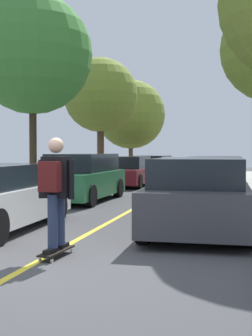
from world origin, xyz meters
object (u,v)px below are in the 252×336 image
object	(u,v)px
parked_car_left_farthest	(153,167)
skateboard	(57,251)
street_tree_left_near	(100,95)
parked_car_left_near	(82,178)
parked_car_right_far	(223,171)
skateboarder	(55,187)
parked_car_left_far	(128,172)
street_tree_left_far	(131,114)
parked_car_right_near	(216,177)
street_tree_left_nearest	(32,54)
parked_car_right_nearest	(200,194)

from	to	relation	value
parked_car_left_farthest	skateboard	world-z (taller)	parked_car_left_farthest
street_tree_left_near	parked_car_left_near	bearing A→B (deg)	-76.90
parked_car_left_near	parked_car_right_far	distance (m)	9.86
skateboard	skateboarder	bearing A→B (deg)	-94.28
skateboard	parked_car_right_far	bearing A→B (deg)	83.44
parked_car_left_far	parked_car_left_farthest	xyz separation A→B (m)	(-0.00, 6.34, -0.00)
street_tree_left_far	parked_car_right_near	bearing A→B (deg)	-65.78
parked_car_right_near	street_tree_left_near	bearing A→B (deg)	132.01
skateboarder	parked_car_right_far	bearing A→B (deg)	83.45
parked_car_right_far	skateboarder	distance (m)	16.67
parked_car_left_far	skateboard	xyz separation A→B (m)	(2.20, -13.75, -0.57)
parked_car_right_near	street_tree_left_near	xyz separation A→B (m)	(-6.16, 6.83, 3.72)
parked_car_left_farthest	street_tree_left_far	size ratio (longest dim) A/B	0.78
parked_car_left_far	parked_car_right_near	distance (m)	5.87
skateboarder	parked_car_left_near	bearing A→B (deg)	106.17
parked_car_left_farthest	skateboarder	distance (m)	20.24
street_tree_left_far	skateboard	world-z (taller)	street_tree_left_far
street_tree_left_nearest	parked_car_left_farthest	bearing A→B (deg)	80.07
parked_car_right_nearest	parked_car_right_far	size ratio (longest dim) A/B	1.01
parked_car_left_near	parked_car_right_nearest	distance (m)	6.21
parked_car_left_far	parked_car_right_nearest	world-z (taller)	parked_car_right_nearest
parked_car_left_far	skateboard	world-z (taller)	parked_car_left_far
parked_car_right_nearest	parked_car_right_far	bearing A→B (deg)	90.00
parked_car_left_near	parked_car_left_farthest	xyz separation A→B (m)	(-0.00, 12.53, -0.09)
parked_car_left_far	street_tree_left_far	bearing A→B (deg)	102.23
street_tree_left_far	street_tree_left_near	bearing A→B (deg)	-90.00
parked_car_left_far	skateboard	size ratio (longest dim) A/B	4.86
parked_car_right_far	parked_car_right_nearest	bearing A→B (deg)	-90.00
parked_car_right_nearest	skateboard	world-z (taller)	parked_car_right_nearest
parked_car_left_far	parked_car_right_far	size ratio (longest dim) A/B	0.89
parked_car_right_nearest	parked_car_right_far	distance (m)	13.63
parked_car_left_farthest	skateboard	bearing A→B (deg)	-83.74
parked_car_left_far	street_tree_left_nearest	distance (m)	7.17
parked_car_left_near	street_tree_left_nearest	xyz separation A→B (m)	(-2.06, 0.80, 4.16)
parked_car_left_farthest	parked_car_right_near	xyz separation A→B (m)	(4.10, -10.53, 0.05)
street_tree_left_near	skateboard	bearing A→B (deg)	-75.43
street_tree_left_nearest	street_tree_left_far	world-z (taller)	street_tree_left_nearest
parked_car_right_far	street_tree_left_far	xyz separation A→B (m)	(-6.16, 6.72, 3.35)
street_tree_left_near	skateboarder	xyz separation A→B (m)	(4.26, -16.42, -3.37)
parked_car_left_near	street_tree_left_nearest	size ratio (longest dim) A/B	0.64
street_tree_left_nearest	parked_car_left_near	bearing A→B (deg)	-21.16
parked_car_right_far	street_tree_left_nearest	world-z (taller)	street_tree_left_nearest
street_tree_left_nearest	skateboard	distance (m)	10.53
parked_car_left_farthest	parked_car_right_near	size ratio (longest dim) A/B	1.08
parked_car_right_far	skateboard	size ratio (longest dim) A/B	5.47
skateboarder	street_tree_left_near	bearing A→B (deg)	104.53
parked_car_right_far	street_tree_left_nearest	bearing A→B (deg)	-127.00
parked_car_left_farthest	skateboarder	size ratio (longest dim) A/B	2.82
parked_car_right_near	skateboarder	distance (m)	9.78
parked_car_left_near	skateboard	distance (m)	7.89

